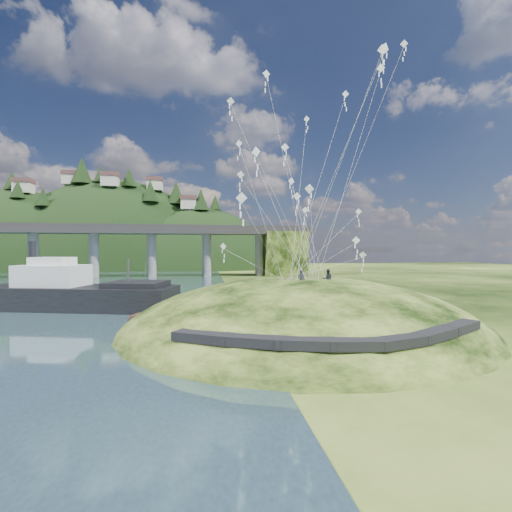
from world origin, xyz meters
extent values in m
plane|color=black|center=(0.00, 0.00, 0.00)|extent=(320.00, 320.00, 0.00)
ellipsoid|color=black|center=(8.00, 2.00, -1.50)|extent=(36.00, 32.00, 13.00)
cube|color=black|center=(-1.50, -8.00, 2.03)|extent=(4.32, 3.62, 0.71)
cube|color=black|center=(1.50, -9.65, 2.09)|extent=(4.10, 2.97, 0.61)
cube|color=black|center=(4.50, -10.65, 2.08)|extent=(3.85, 2.37, 0.62)
cube|color=black|center=(7.50, -11.10, 2.04)|extent=(3.62, 1.83, 0.66)
cube|color=black|center=(10.50, -10.90, 2.05)|extent=(3.82, 2.27, 0.68)
cube|color=black|center=(13.50, -9.95, 2.14)|extent=(4.11, 2.97, 0.71)
cube|color=black|center=(16.50, -8.40, 2.16)|extent=(4.26, 3.43, 0.66)
cube|color=#2D2B2B|center=(-50.00, 70.00, 13.00)|extent=(160.00, 9.00, 1.60)
cube|color=#2D2B2B|center=(-50.00, 70.00, 14.40)|extent=(160.00, 0.40, 1.20)
cube|color=#2D2B2B|center=(-50.00, 74.30, 14.40)|extent=(160.00, 0.40, 1.20)
cylinder|color=gray|center=(-47.50, 70.00, 6.50)|extent=(2.60, 2.60, 13.00)
cylinder|color=gray|center=(-32.00, 70.00, 6.50)|extent=(2.60, 2.60, 13.00)
cylinder|color=gray|center=(-16.50, 70.00, 6.50)|extent=(2.60, 2.60, 13.00)
cylinder|color=gray|center=(-1.00, 70.00, 6.50)|extent=(2.60, 2.60, 13.00)
cylinder|color=gray|center=(14.50, 70.00, 6.50)|extent=(2.60, 2.60, 13.00)
cube|color=black|center=(22.00, 70.00, 6.50)|extent=(12.00, 11.00, 13.00)
ellipsoid|color=black|center=(-78.00, 120.00, -8.00)|extent=(84.00, 60.00, 80.00)
ellipsoid|color=black|center=(-40.00, 126.00, -6.00)|extent=(96.00, 68.00, 88.00)
ellipsoid|color=black|center=(-5.00, 118.00, -10.00)|extent=(76.00, 56.00, 72.00)
cone|color=black|center=(-75.52, 114.91, 34.54)|extent=(5.61, 5.61, 7.39)
cone|color=black|center=(-69.59, 107.07, 30.04)|extent=(5.08, 5.08, 6.69)
cone|color=black|center=(-60.58, 106.17, 27.34)|extent=(5.29, 5.29, 6.96)
cone|color=black|center=(-49.87, 114.63, 39.23)|extent=(8.01, 8.01, 10.54)
cone|color=black|center=(-42.87, 114.06, 37.88)|extent=(4.97, 4.97, 6.54)
cone|color=black|center=(-31.40, 112.04, 36.68)|extent=(5.83, 5.83, 7.67)
cone|color=black|center=(-22.45, 107.08, 30.58)|extent=(6.47, 6.47, 8.51)
cone|color=black|center=(-13.22, 113.99, 31.23)|extent=(7.13, 7.13, 9.38)
cone|color=black|center=(-3.12, 109.03, 27.87)|extent=(6.56, 6.56, 8.63)
cone|color=black|center=(2.77, 114.63, 27.68)|extent=(4.88, 4.88, 6.42)
cube|color=beige|center=(-70.00, 112.00, 31.29)|extent=(6.00, 5.00, 4.00)
cube|color=brown|center=(-70.00, 112.00, 33.99)|extent=(6.40, 5.40, 1.60)
cube|color=beige|center=(-55.00, 118.00, 35.99)|extent=(6.00, 5.00, 4.00)
cube|color=brown|center=(-55.00, 118.00, 38.69)|extent=(6.40, 5.40, 1.60)
cube|color=beige|center=(-38.00, 110.00, 34.28)|extent=(6.00, 5.00, 4.00)
cube|color=brown|center=(-38.00, 110.00, 36.98)|extent=(6.40, 5.40, 1.60)
cube|color=beige|center=(-22.00, 116.00, 34.18)|extent=(6.00, 5.00, 4.00)
cube|color=brown|center=(-22.00, 116.00, 36.88)|extent=(6.40, 5.40, 1.60)
cube|color=beige|center=(-8.00, 110.00, 25.88)|extent=(6.00, 5.00, 4.00)
cube|color=brown|center=(-8.00, 110.00, 28.58)|extent=(6.40, 5.40, 1.60)
cube|color=black|center=(-17.73, 16.57, 1.48)|extent=(25.98, 12.76, 2.96)
cube|color=silver|center=(-21.05, 17.40, 4.10)|extent=(8.96, 6.81, 3.19)
cube|color=silver|center=(-21.05, 17.40, 6.04)|extent=(5.26, 4.43, 1.37)
cube|color=black|center=(-10.00, 14.62, 3.31)|extent=(8.02, 7.20, 0.68)
cylinder|color=black|center=(-23.81, 18.10, 7.41)|extent=(0.80, 0.80, 2.74)
cylinder|color=#2D2B2B|center=(-11.10, 14.89, 4.79)|extent=(0.27, 0.27, 3.42)
cube|color=#3C2018|center=(-2.37, 6.03, 0.46)|extent=(14.16, 6.87, 0.36)
cylinder|color=#3C2018|center=(-8.12, 8.08, 0.20)|extent=(0.30, 0.30, 1.02)
cylinder|color=#3C2018|center=(-5.25, 7.06, 0.20)|extent=(0.30, 0.30, 1.02)
cylinder|color=#3C2018|center=(-2.37, 6.03, 0.20)|extent=(0.30, 0.30, 1.02)
cylinder|color=#3C2018|center=(0.50, 5.01, 0.20)|extent=(0.30, 0.30, 1.02)
cylinder|color=#3C2018|center=(3.37, 3.99, 0.20)|extent=(0.30, 0.30, 1.02)
imported|color=#242530|center=(7.21, -0.38, 5.88)|extent=(0.74, 0.53, 1.91)
imported|color=#242530|center=(9.97, 0.30, 5.85)|extent=(1.02, 0.86, 1.86)
cube|color=white|center=(11.55, -2.35, 8.49)|extent=(0.58, 0.46, 0.70)
cube|color=white|center=(11.55, -2.35, 7.99)|extent=(0.09, 0.06, 0.41)
cube|color=white|center=(11.55, -2.35, 7.49)|extent=(0.09, 0.06, 0.41)
cube|color=white|center=(11.55, -2.35, 6.99)|extent=(0.09, 0.06, 0.41)
cube|color=white|center=(1.12, 3.77, 22.42)|extent=(0.78, 0.27, 0.76)
cube|color=white|center=(1.12, 3.77, 21.87)|extent=(0.10, 0.06, 0.45)
cube|color=white|center=(1.12, 3.77, 21.31)|extent=(0.10, 0.06, 0.45)
cube|color=white|center=(1.12, 3.77, 20.75)|extent=(0.10, 0.06, 0.45)
cube|color=white|center=(7.27, -2.57, 12.79)|extent=(0.80, 0.26, 0.77)
cube|color=white|center=(7.27, -2.57, 12.23)|extent=(0.10, 0.05, 0.46)
cube|color=white|center=(7.27, -2.57, 11.67)|extent=(0.10, 0.05, 0.46)
cube|color=white|center=(7.27, -2.57, 11.10)|extent=(0.10, 0.05, 0.46)
cube|color=white|center=(14.90, -0.38, 26.31)|extent=(0.64, 0.61, 0.81)
cube|color=white|center=(14.90, -0.38, 25.72)|extent=(0.11, 0.06, 0.49)
cube|color=white|center=(14.90, -0.38, 25.12)|extent=(0.11, 0.06, 0.49)
cube|color=white|center=(14.90, -0.38, 24.53)|extent=(0.11, 0.06, 0.49)
cube|color=white|center=(17.37, 9.62, 12.41)|extent=(0.68, 0.42, 0.76)
cube|color=white|center=(17.37, 9.62, 11.87)|extent=(0.10, 0.05, 0.44)
cube|color=white|center=(17.37, 9.62, 11.32)|extent=(0.10, 0.05, 0.44)
cube|color=white|center=(17.37, 9.62, 10.78)|extent=(0.10, 0.05, 0.44)
cube|color=white|center=(14.65, 7.36, 25.65)|extent=(0.79, 0.19, 0.80)
cube|color=white|center=(14.65, 7.36, 25.08)|extent=(0.10, 0.02, 0.46)
cube|color=white|center=(14.65, 7.36, 24.51)|extent=(0.10, 0.02, 0.46)
cube|color=white|center=(14.65, 7.36, 23.95)|extent=(0.10, 0.02, 0.46)
cube|color=white|center=(2.37, -4.99, 14.99)|extent=(0.57, 0.58, 0.76)
cube|color=white|center=(2.37, -4.99, 14.44)|extent=(0.09, 0.07, 0.45)
cube|color=white|center=(2.37, -4.99, 13.90)|extent=(0.09, 0.07, 0.45)
cube|color=white|center=(2.37, -4.99, 13.35)|extent=(0.09, 0.07, 0.45)
cube|color=white|center=(17.65, 9.00, 7.05)|extent=(0.84, 0.33, 0.84)
cube|color=white|center=(17.65, 9.00, 6.43)|extent=(0.11, 0.02, 0.50)
cube|color=white|center=(17.65, 9.00, 5.81)|extent=(0.11, 0.02, 0.50)
cube|color=white|center=(17.65, 9.00, 5.20)|extent=(0.11, 0.02, 0.50)
cube|color=white|center=(2.60, 8.47, 16.24)|extent=(0.82, 0.28, 0.80)
cube|color=white|center=(2.60, 8.47, 15.66)|extent=(0.10, 0.07, 0.48)
cube|color=white|center=(2.60, 8.47, 15.07)|extent=(0.10, 0.07, 0.48)
cube|color=white|center=(2.60, 8.47, 14.49)|extent=(0.10, 0.07, 0.48)
cube|color=white|center=(0.51, 6.49, 8.04)|extent=(0.65, 0.41, 0.71)
cube|color=white|center=(0.51, 6.49, 7.52)|extent=(0.10, 0.04, 0.43)
cube|color=white|center=(0.51, 6.49, 7.00)|extent=(0.10, 0.04, 0.43)
cube|color=white|center=(0.51, 6.49, 6.48)|extent=(0.10, 0.04, 0.43)
cube|color=white|center=(14.93, -0.12, 24.73)|extent=(0.69, 0.41, 0.75)
cube|color=white|center=(14.93, -0.12, 24.18)|extent=(0.10, 0.04, 0.45)
cube|color=white|center=(14.93, -0.12, 23.64)|extent=(0.10, 0.04, 0.45)
cube|color=white|center=(14.93, -0.12, 23.09)|extent=(0.10, 0.04, 0.45)
cube|color=white|center=(12.86, -4.57, 23.80)|extent=(0.80, 0.31, 0.82)
cube|color=white|center=(12.86, -4.57, 23.21)|extent=(0.10, 0.08, 0.48)
cube|color=white|center=(12.86, -4.57, 22.62)|extent=(0.10, 0.08, 0.48)
cube|color=white|center=(12.86, -4.57, 22.03)|extent=(0.10, 0.08, 0.48)
cube|color=white|center=(8.08, 6.71, 15.29)|extent=(0.74, 0.35, 0.78)
cube|color=white|center=(8.08, 6.71, 14.73)|extent=(0.09, 0.08, 0.46)
cube|color=white|center=(8.08, 6.71, 14.17)|extent=(0.09, 0.08, 0.46)
cube|color=white|center=(8.08, 6.71, 13.61)|extent=(0.09, 0.08, 0.46)
cube|color=white|center=(16.51, -1.38, 26.38)|extent=(0.65, 0.23, 0.66)
cube|color=white|center=(16.51, -1.38, 25.90)|extent=(0.09, 0.02, 0.39)
cube|color=white|center=(16.51, -1.38, 25.43)|extent=(0.09, 0.02, 0.39)
cube|color=white|center=(16.51, -1.38, 24.95)|extent=(0.09, 0.02, 0.39)
cube|color=white|center=(10.06, 7.50, 22.57)|extent=(0.54, 0.45, 0.66)
cube|color=white|center=(10.06, 7.50, 22.10)|extent=(0.08, 0.05, 0.39)
cube|color=white|center=(10.06, 7.50, 21.63)|extent=(0.08, 0.05, 0.39)
cube|color=white|center=(10.06, 7.50, 21.16)|extent=(0.08, 0.05, 0.39)
cube|color=white|center=(10.16, 8.43, 12.32)|extent=(0.74, 0.25, 0.73)
cube|color=white|center=(10.16, 8.43, 11.79)|extent=(0.09, 0.07, 0.44)
cube|color=white|center=(10.16, 8.43, 11.25)|extent=(0.09, 0.07, 0.44)
cube|color=white|center=(10.16, 8.43, 10.72)|extent=(0.09, 0.07, 0.44)
cube|color=white|center=(1.85, 2.82, 17.98)|extent=(0.59, 0.42, 0.69)
cube|color=white|center=(1.85, 2.82, 17.49)|extent=(0.09, 0.05, 0.40)
cube|color=white|center=(1.85, 2.82, 17.00)|extent=(0.09, 0.05, 0.40)
cube|color=white|center=(1.85, 2.82, 16.51)|extent=(0.09, 0.05, 0.40)
cube|color=white|center=(7.06, 5.51, 18.65)|extent=(0.85, 0.17, 0.85)
cube|color=white|center=(7.06, 5.51, 18.05)|extent=(0.11, 0.02, 0.49)
cube|color=white|center=(7.06, 5.51, 17.45)|extent=(0.11, 0.02, 0.49)
cube|color=white|center=(7.06, 5.51, 16.85)|extent=(0.11, 0.02, 0.49)
cube|color=white|center=(1.32, -4.60, 11.59)|extent=(0.88, 0.23, 0.87)
cube|color=white|center=(1.32, -4.60, 10.97)|extent=(0.11, 0.03, 0.51)
cube|color=white|center=(1.32, -4.60, 10.34)|extent=(0.11, 0.03, 0.51)
cube|color=white|center=(1.32, -4.60, 9.72)|extent=(0.11, 0.03, 0.51)
cube|color=white|center=(7.18, 1.04, 12.73)|extent=(0.70, 0.34, 0.73)
cube|color=white|center=(7.18, 1.04, 12.20)|extent=(0.10, 0.04, 0.43)
cube|color=white|center=(7.18, 1.04, 11.67)|extent=(0.10, 0.04, 0.43)
cube|color=white|center=(7.18, 1.04, 11.15)|extent=(0.10, 0.04, 0.43)
cube|color=white|center=(4.15, 0.64, 23.77)|extent=(0.70, 0.17, 0.70)
cube|color=white|center=(4.15, 0.64, 23.27)|extent=(0.09, 0.05, 0.41)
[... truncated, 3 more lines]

